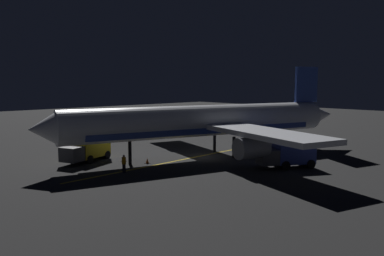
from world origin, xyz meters
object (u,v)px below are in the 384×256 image
(baggage_truck, at_px, (88,150))
(traffic_cone_near_left, at_px, (147,161))
(ground_crew_worker, at_px, (124,164))
(airliner, at_px, (209,122))
(traffic_cone_near_right, at_px, (124,159))
(catering_truck, at_px, (288,155))

(baggage_truck, distance_m, traffic_cone_near_left, 6.74)
(baggage_truck, height_order, ground_crew_worker, baggage_truck)
(airliner, bearing_deg, traffic_cone_near_right, 64.23)
(baggage_truck, distance_m, ground_crew_worker, 7.30)
(ground_crew_worker, relative_size, traffic_cone_near_left, 3.16)
(traffic_cone_near_right, bearing_deg, baggage_truck, 44.09)
(traffic_cone_near_left, relative_size, traffic_cone_near_right, 1.00)
(traffic_cone_near_left, bearing_deg, baggage_truck, 36.76)
(airliner, xyz_separation_m, baggage_truck, (7.12, 11.63, -2.72))
(baggage_truck, bearing_deg, ground_crew_worker, 177.81)
(catering_truck, relative_size, traffic_cone_near_right, 10.78)
(airliner, distance_m, ground_crew_worker, 12.30)
(airliner, bearing_deg, baggage_truck, 58.53)
(traffic_cone_near_left, bearing_deg, ground_crew_worker, 114.52)
(catering_truck, bearing_deg, traffic_cone_near_right, 36.05)
(catering_truck, relative_size, ground_crew_worker, 3.41)
(baggage_truck, xyz_separation_m, traffic_cone_near_right, (-2.82, -2.73, -1.02))
(baggage_truck, relative_size, catering_truck, 1.08)
(baggage_truck, xyz_separation_m, traffic_cone_near_left, (-5.34, -3.99, -1.02))
(ground_crew_worker, bearing_deg, traffic_cone_near_left, -65.48)
(catering_truck, distance_m, ground_crew_worker, 16.30)
(airliner, height_order, baggage_truck, airliner)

